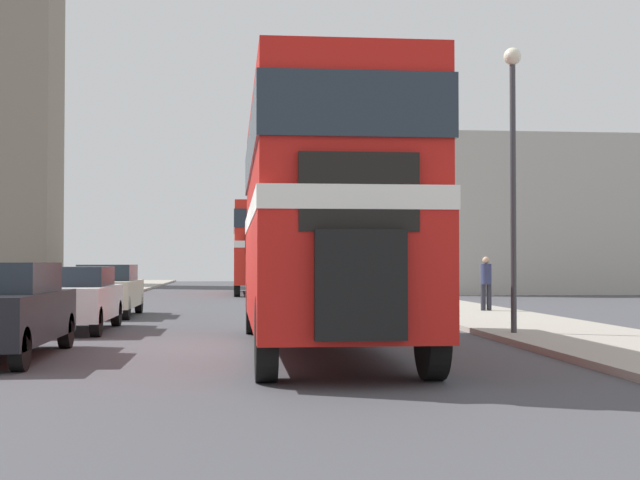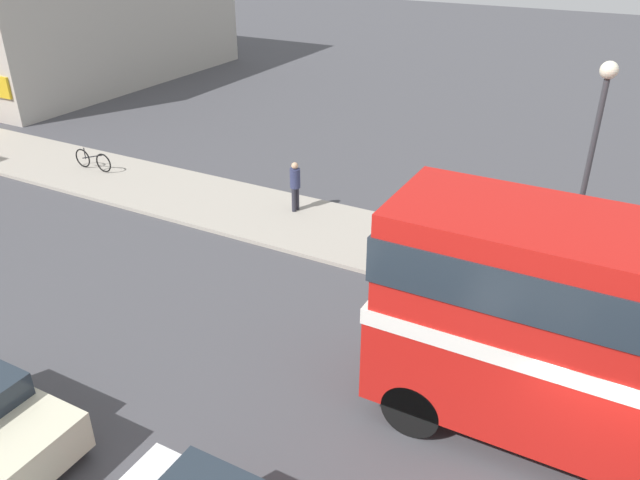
% 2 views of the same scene
% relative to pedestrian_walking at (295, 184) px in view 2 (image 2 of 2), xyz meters
% --- Properties ---
extents(sidewalk_right, '(3.50, 120.00, 0.12)m').
position_rel_pedestrian_walking_xyz_m(sidewalk_right, '(-0.64, -9.81, -0.97)').
color(sidewalk_right, '#A8A093').
rests_on(sidewalk_right, ground_plane).
extents(pedestrian_walking, '(0.33, 0.33, 1.62)m').
position_rel_pedestrian_walking_xyz_m(pedestrian_walking, '(0.00, 0.00, 0.00)').
color(pedestrian_walking, '#282833').
rests_on(pedestrian_walking, sidewalk_right).
extents(bicycle_on_pavement, '(0.05, 1.76, 0.78)m').
position_rel_pedestrian_walking_xyz_m(bicycle_on_pavement, '(-0.51, 8.34, -0.55)').
color(bicycle_on_pavement, black).
rests_on(bicycle_on_pavement, sidewalk_right).
extents(street_lamp, '(0.36, 0.36, 5.86)m').
position_rel_pedestrian_walking_xyz_m(street_lamp, '(-1.85, -8.38, 2.92)').
color(street_lamp, '#38383D').
rests_on(street_lamp, sidewalk_right).
extents(shop_building_block, '(16.78, 9.08, 7.89)m').
position_rel_pedestrian_walking_xyz_m(shop_building_block, '(10.22, 19.85, 2.91)').
color(shop_building_block, '#B2ADA3').
rests_on(shop_building_block, ground_plane).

